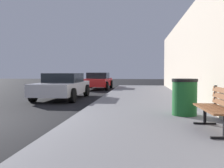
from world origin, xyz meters
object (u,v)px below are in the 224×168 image
(bench, at_px, (219,106))
(car_red, at_px, (98,81))
(car_silver, at_px, (63,86))
(trash_bin, at_px, (184,97))

(bench, distance_m, car_red, 14.84)
(bench, xyz_separation_m, car_silver, (-5.40, 6.94, -0.01))
(trash_bin, distance_m, car_silver, 7.17)
(trash_bin, bearing_deg, car_silver, 134.64)
(bench, bearing_deg, car_red, 107.38)
(bench, bearing_deg, trash_bin, 99.57)
(bench, distance_m, car_silver, 8.79)
(trash_bin, relative_size, car_red, 0.24)
(bench, relative_size, car_red, 0.36)
(car_red, bearing_deg, trash_bin, 110.06)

